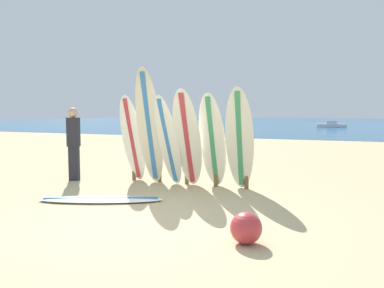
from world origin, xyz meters
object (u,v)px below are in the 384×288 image
at_px(surfboard_lying_on_sand, 101,199).
at_px(beach_ball, 246,228).
at_px(surfboard_leaning_center_right, 213,141).
at_px(beachgoer_standing, 74,140).
at_px(surfboard_rack, 187,154).
at_px(surfboard_leaning_center, 187,139).
at_px(surfboard_leaning_left, 149,127).
at_px(surfboard_leaning_right, 240,140).
at_px(surfboard_leaning_center_left, 168,141).
at_px(small_boat_offshore, 331,125).
at_px(surfboard_leaning_far_left, 133,139).

xyz_separation_m(surfboard_lying_on_sand, beach_ball, (2.99, -1.15, 0.16)).
relative_size(surfboard_leaning_center_right, beachgoer_standing, 1.17).
height_order(surfboard_rack, surfboard_leaning_center, surfboard_leaning_center).
xyz_separation_m(surfboard_leaning_left, surfboard_leaning_right, (1.99, 0.16, -0.22)).
distance_m(surfboard_leaning_center_left, small_boat_offshore, 35.47).
height_order(surfboard_lying_on_sand, small_boat_offshore, small_boat_offshore).
bearing_deg(surfboard_leaning_center_right, beachgoer_standing, -174.53).
xyz_separation_m(surfboard_rack, surfboard_leaning_center_right, (0.70, -0.26, 0.32)).
relative_size(surfboard_leaning_far_left, beach_ball, 5.08).
bearing_deg(surfboard_rack, surfboard_lying_on_sand, -109.99).
bearing_deg(surfboard_leaning_far_left, beach_ball, -40.96).
xyz_separation_m(surfboard_rack, surfboard_lying_on_sand, (-0.77, -2.12, -0.65)).
xyz_separation_m(surfboard_leaning_center_left, beach_ball, (2.46, -2.84, -0.79)).
distance_m(surfboard_lying_on_sand, beachgoer_standing, 2.59).
bearing_deg(small_boat_offshore, surfboard_leaning_far_left, -94.19).
bearing_deg(surfboard_leaning_right, surfboard_leaning_far_left, -179.69).
height_order(surfboard_rack, small_boat_offshore, surfboard_rack).
bearing_deg(beachgoer_standing, surfboard_leaning_center_left, 3.54).
height_order(surfboard_leaning_far_left, surfboard_leaning_center, surfboard_leaning_center).
relative_size(surfboard_leaning_left, surfboard_leaning_center_left, 1.29).
distance_m(surfboard_leaning_center_left, surfboard_leaning_right, 1.54).
bearing_deg(beach_ball, surfboard_leaning_far_left, 139.04).
height_order(surfboard_leaning_center, small_boat_offshore, surfboard_leaning_center).
bearing_deg(surfboard_leaning_center_right, beach_ball, -63.24).
bearing_deg(beach_ball, surfboard_rack, 124.12).
relative_size(surfboard_rack, beach_ball, 7.22).
relative_size(small_boat_offshore, beach_ball, 7.82).
relative_size(surfboard_lying_on_sand, small_boat_offshore, 0.74).
bearing_deg(surfboard_leaning_far_left, surfboard_leaning_center, -6.20).
distance_m(surfboard_leaning_far_left, surfboard_leaning_left, 0.61).
bearing_deg(surfboard_leaning_center, surfboard_lying_on_sand, -120.30).
bearing_deg(surfboard_leaning_center_left, beach_ball, -49.05).
relative_size(surfboard_leaning_center_left, surfboard_lying_on_sand, 0.87).
xyz_separation_m(surfboard_leaning_center_left, small_boat_offshore, (1.61, 35.42, -0.73)).
height_order(surfboard_rack, surfboard_lying_on_sand, surfboard_rack).
xyz_separation_m(surfboard_leaning_center_right, beach_ball, (1.52, -3.01, -0.81)).
xyz_separation_m(surfboard_leaning_far_left, beachgoer_standing, (-1.43, -0.29, -0.05)).
bearing_deg(surfboard_rack, surfboard_leaning_left, -148.19).
height_order(surfboard_leaning_far_left, surfboard_leaning_center_left, surfboard_leaning_far_left).
distance_m(surfboard_leaning_right, beachgoer_standing, 3.95).
height_order(surfboard_leaning_center_left, beachgoer_standing, surfboard_leaning_center_left).
distance_m(surfboard_leaning_center_right, beach_ball, 3.47).
bearing_deg(small_boat_offshore, beachgoer_standing, -96.44).
xyz_separation_m(surfboard_leaning_center_left, beachgoer_standing, (-2.40, -0.15, -0.04)).
bearing_deg(beach_ball, surfboard_leaning_right, 107.27).
height_order(surfboard_leaning_left, surfboard_leaning_center_left, surfboard_leaning_left).
bearing_deg(beachgoer_standing, surfboard_leaning_right, 4.46).
xyz_separation_m(surfboard_leaning_left, surfboard_leaning_center, (0.91, -0.01, -0.23)).
relative_size(surfboard_leaning_center_right, surfboard_leaning_right, 0.95).
bearing_deg(surfboard_leaning_center_left, surfboard_lying_on_sand, -107.35).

